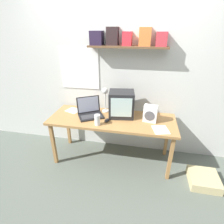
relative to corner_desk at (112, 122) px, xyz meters
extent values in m
plane|color=#596158|center=(0.00, 0.00, -0.66)|extent=(12.00, 12.00, 0.00)
cube|color=silver|center=(0.00, 0.40, 0.64)|extent=(5.60, 0.06, 2.60)
cube|color=white|center=(-0.58, 0.37, 0.66)|extent=(0.60, 0.01, 0.61)
cube|color=brown|center=(0.15, 0.28, 1.00)|extent=(1.07, 0.18, 0.02)
cube|color=#261C34|center=(-0.27, 0.30, 1.10)|extent=(0.17, 0.15, 0.18)
cube|color=#2C1E20|center=(-0.06, 0.31, 1.13)|extent=(0.15, 0.12, 0.23)
cube|color=red|center=(0.14, 0.30, 1.10)|extent=(0.12, 0.14, 0.17)
cube|color=orange|center=(0.37, 0.31, 1.12)|extent=(0.15, 0.12, 0.22)
cube|color=#C23640|center=(0.58, 0.29, 1.10)|extent=(0.14, 0.16, 0.17)
cube|color=#A87743|center=(0.00, 0.00, 0.04)|extent=(1.78, 0.65, 0.03)
cube|color=#A87743|center=(-0.83, -0.26, -0.32)|extent=(0.04, 0.05, 0.69)
cube|color=#A87743|center=(0.83, -0.26, -0.32)|extent=(0.04, 0.05, 0.69)
cube|color=#A87743|center=(-0.83, 0.26, -0.32)|extent=(0.04, 0.05, 0.69)
cube|color=#A87743|center=(0.83, 0.26, -0.32)|extent=(0.04, 0.05, 0.69)
cube|color=#232326|center=(0.12, 0.10, 0.25)|extent=(0.38, 0.33, 0.37)
cube|color=silver|center=(0.14, -0.04, 0.26)|extent=(0.28, 0.05, 0.27)
cube|color=black|center=(-0.31, -0.01, 0.07)|extent=(0.42, 0.38, 0.02)
cube|color=#38383A|center=(-0.30, -0.03, 0.08)|extent=(0.32, 0.26, 0.00)
cube|color=black|center=(-0.38, 0.11, 0.20)|extent=(0.31, 0.21, 0.24)
cube|color=silver|center=(-0.38, 0.11, 0.20)|extent=(0.28, 0.19, 0.22)
cylinder|color=silver|center=(-0.14, 0.21, 0.07)|extent=(0.11, 0.11, 0.01)
cylinder|color=silver|center=(-0.14, 0.21, 0.24)|extent=(0.02, 0.02, 0.34)
sphere|color=silver|center=(-0.13, 0.16, 0.41)|extent=(0.09, 0.09, 0.09)
cylinder|color=white|center=(-0.15, -0.22, 0.13)|extent=(0.07, 0.07, 0.15)
cylinder|color=orange|center=(-0.15, -0.22, 0.11)|extent=(0.07, 0.07, 0.11)
cube|color=white|center=(0.53, 0.02, 0.18)|extent=(0.19, 0.13, 0.24)
cylinder|color=#4C4C51|center=(0.52, -0.04, 0.17)|extent=(0.13, 0.03, 0.14)
ellipsoid|color=black|center=(-0.05, -0.10, 0.08)|extent=(0.08, 0.11, 0.03)
cube|color=silver|center=(0.67, -0.19, 0.06)|extent=(0.23, 0.25, 0.00)
cube|color=white|center=(-0.65, 0.14, 0.06)|extent=(0.25, 0.23, 0.00)
cube|color=tan|center=(1.30, -0.25, -0.60)|extent=(0.37, 0.37, 0.12)
camera|label=1|loc=(0.43, -2.16, 1.23)|focal=28.00mm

